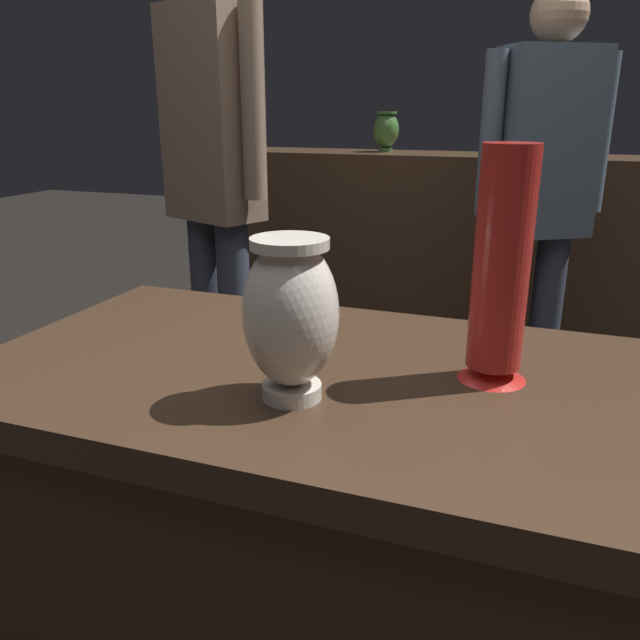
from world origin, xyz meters
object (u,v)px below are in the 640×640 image
vase_centerpiece (291,314)px  visitor_center_back (540,193)px  vase_tall_behind (501,272)px  shelf_vase_left (386,130)px  visitor_near_left (214,168)px

vase_centerpiece → visitor_center_back: 1.59m
vase_tall_behind → shelf_vase_left: 2.31m
vase_tall_behind → visitor_center_back: size_ratio=0.22×
vase_tall_behind → visitor_near_left: bearing=136.0°
vase_tall_behind → visitor_center_back: 1.40m
vase_centerpiece → visitor_center_back: visitor_center_back is taller
visitor_center_back → visitor_near_left: 1.11m
vase_centerpiece → vase_tall_behind: vase_tall_behind is taller
shelf_vase_left → visitor_near_left: 1.25m
visitor_near_left → shelf_vase_left: bearing=-80.1°
vase_centerpiece → visitor_center_back: (0.27, 1.57, -0.01)m
vase_tall_behind → vase_centerpiece: bearing=-147.3°
shelf_vase_left → visitor_center_back: 1.10m
vase_tall_behind → shelf_vase_left: shelf_vase_left is taller
visitor_near_left → visitor_center_back: bearing=-134.8°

